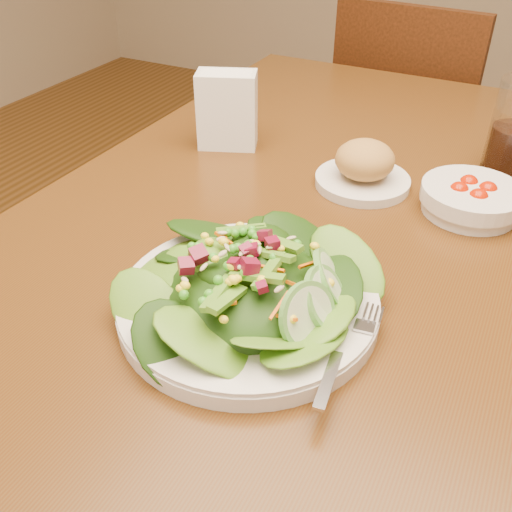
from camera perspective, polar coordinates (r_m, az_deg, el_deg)
name	(u,v)px	position (r m, az deg, el deg)	size (l,w,h in m)	color
ground_plane	(308,497)	(1.41, 5.23, -22.89)	(5.00, 5.00, 0.00)	brown
dining_table	(330,269)	(0.92, 7.37, -1.27)	(0.90, 1.40, 0.75)	#462D11
chair_far	(405,146)	(1.80, 14.71, 10.61)	(0.45, 0.45, 0.89)	#4A1E0B
salad_plate	(256,291)	(0.66, 0.01, -3.49)	(0.31, 0.31, 0.09)	silver
bread_plate	(364,168)	(0.94, 10.73, 8.64)	(0.15, 0.15, 0.08)	silver
tomato_bowl	(471,199)	(0.91, 20.71, 5.38)	(0.15, 0.15, 0.05)	silver
napkin_holder	(227,108)	(1.05, -2.91, 14.54)	(0.12, 0.09, 0.14)	white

